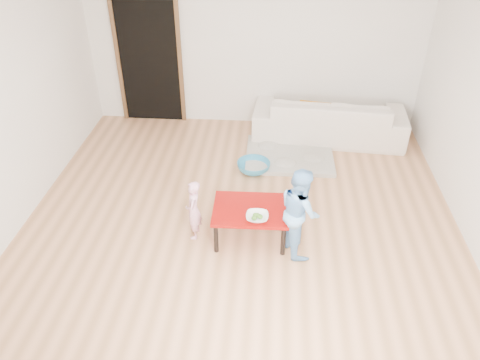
# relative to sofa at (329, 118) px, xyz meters

# --- Properties ---
(floor) EXTENTS (5.00, 5.00, 0.01)m
(floor) POSITION_rel_sofa_xyz_m (-1.15, -2.05, -0.32)
(floor) COLOR #AC7649
(floor) RESTS_ON ground
(back_wall) EXTENTS (5.00, 0.02, 2.60)m
(back_wall) POSITION_rel_sofa_xyz_m (-1.15, 0.45, 0.98)
(back_wall) COLOR white
(back_wall) RESTS_ON floor
(left_wall) EXTENTS (0.02, 5.00, 2.60)m
(left_wall) POSITION_rel_sofa_xyz_m (-3.65, -2.05, 0.98)
(left_wall) COLOR white
(left_wall) RESTS_ON floor
(doorway) EXTENTS (1.02, 0.08, 2.11)m
(doorway) POSITION_rel_sofa_xyz_m (-2.75, 0.43, 0.70)
(doorway) COLOR brown
(doorway) RESTS_ON back_wall
(sofa) EXTENTS (2.27, 1.02, 0.65)m
(sofa) POSITION_rel_sofa_xyz_m (0.00, 0.00, 0.00)
(sofa) COLOR beige
(sofa) RESTS_ON floor
(cushion) EXTENTS (0.54, 0.49, 0.13)m
(cushion) POSITION_rel_sofa_xyz_m (-0.24, -0.14, 0.17)
(cushion) COLOR orange
(cushion) RESTS_ON sofa
(red_table) EXTENTS (0.82, 0.62, 0.40)m
(red_table) POSITION_rel_sofa_xyz_m (-1.03, -2.41, -0.12)
(red_table) COLOR maroon
(red_table) RESTS_ON floor
(bowl) EXTENTS (0.23, 0.23, 0.06)m
(bowl) POSITION_rel_sofa_xyz_m (-0.95, -2.60, 0.11)
(bowl) COLOR white
(bowl) RESTS_ON red_table
(broccoli) EXTENTS (0.12, 0.12, 0.06)m
(broccoli) POSITION_rel_sofa_xyz_m (-0.95, -2.60, 0.11)
(broccoli) COLOR #2D5919
(broccoli) RESTS_ON red_table
(child_pink) EXTENTS (0.18, 0.26, 0.71)m
(child_pink) POSITION_rel_sofa_xyz_m (-1.64, -2.43, 0.03)
(child_pink) COLOR pink
(child_pink) RESTS_ON floor
(child_blue) EXTENTS (0.52, 0.59, 1.00)m
(child_blue) POSITION_rel_sofa_xyz_m (-0.51, -2.55, 0.18)
(child_blue) COLOR #68C2F2
(child_blue) RESTS_ON floor
(basin) EXTENTS (0.45, 0.45, 0.14)m
(basin) POSITION_rel_sofa_xyz_m (-1.06, -1.06, -0.25)
(basin) COLOR teal
(basin) RESTS_ON floor
(blanket) EXTENTS (1.23, 1.03, 0.06)m
(blanket) POSITION_rel_sofa_xyz_m (-0.58, -0.65, -0.29)
(blanket) COLOR #BEB5A8
(blanket) RESTS_ON floor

